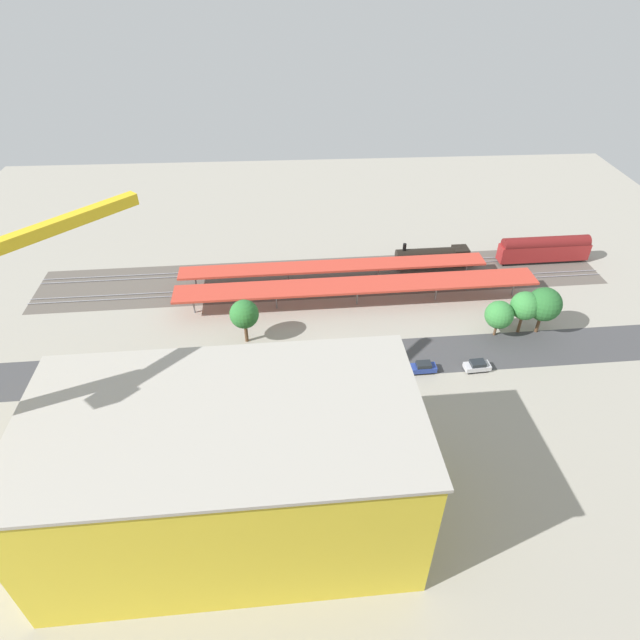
% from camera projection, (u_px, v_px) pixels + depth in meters
% --- Properties ---
extents(ground_plane, '(177.08, 177.08, 0.00)m').
position_uv_depth(ground_plane, '(332.00, 350.00, 86.32)').
color(ground_plane, '#9E998C').
rests_on(ground_plane, ground).
extents(rail_bed, '(111.10, 18.45, 0.01)m').
position_uv_depth(rail_bed, '(323.00, 278.00, 104.24)').
color(rail_bed, '#5B544C').
rests_on(rail_bed, ground).
extents(street_asphalt, '(110.91, 12.57, 0.01)m').
position_uv_depth(street_asphalt, '(334.00, 361.00, 84.22)').
color(street_asphalt, '#424244').
rests_on(street_asphalt, ground).
extents(track_rails, '(110.62, 12.02, 0.12)m').
position_uv_depth(track_rails, '(323.00, 277.00, 104.13)').
color(track_rails, '#9E9EA8').
rests_on(track_rails, ground).
extents(platform_canopy_near, '(65.99, 7.59, 4.29)m').
position_uv_depth(platform_canopy_near, '(358.00, 285.00, 94.58)').
color(platform_canopy_near, '#C63D2D').
rests_on(platform_canopy_near, ground).
extents(platform_canopy_far, '(58.96, 6.21, 3.95)m').
position_uv_depth(platform_canopy_far, '(334.00, 266.00, 100.56)').
color(platform_canopy_far, '#C63D2D').
rests_on(platform_canopy_far, ground).
extents(locomotive, '(16.38, 3.42, 5.25)m').
position_uv_depth(locomotive, '(435.00, 257.00, 107.00)').
color(locomotive, black).
rests_on(locomotive, ground).
extents(passenger_coach, '(18.77, 3.41, 5.70)m').
position_uv_depth(passenger_coach, '(544.00, 249.00, 107.44)').
color(passenger_coach, black).
rests_on(passenger_coach, ground).
extents(parked_car_0, '(4.18, 2.14, 1.68)m').
position_uv_depth(parked_car_0, '(477.00, 366.00, 82.09)').
color(parked_car_0, black).
rests_on(parked_car_0, ground).
extents(parked_car_1, '(4.11, 1.88, 1.78)m').
position_uv_depth(parked_car_1, '(423.00, 368.00, 81.74)').
color(parked_car_1, black).
rests_on(parked_car_1, ground).
extents(parked_car_2, '(4.49, 1.83, 1.53)m').
position_uv_depth(parked_car_2, '(371.00, 370.00, 81.51)').
color(parked_car_2, black).
rests_on(parked_car_2, ground).
extents(parked_car_3, '(4.51, 1.87, 1.58)m').
position_uv_depth(parked_car_3, '(322.00, 372.00, 81.08)').
color(parked_car_3, black).
rests_on(parked_car_3, ground).
extents(parked_car_4, '(4.40, 1.85, 1.75)m').
position_uv_depth(parked_car_4, '(266.00, 375.00, 80.37)').
color(parked_car_4, black).
rests_on(parked_car_4, ground).
extents(parked_car_5, '(4.75, 1.94, 1.63)m').
position_uv_depth(parked_car_5, '(210.00, 376.00, 80.27)').
color(parked_car_5, black).
rests_on(parked_car_5, ground).
extents(parked_car_6, '(4.51, 1.96, 1.57)m').
position_uv_depth(parked_car_6, '(159.00, 379.00, 79.91)').
color(parked_car_6, black).
rests_on(parked_car_6, ground).
extents(parked_car_7, '(4.77, 1.90, 1.75)m').
position_uv_depth(parked_car_7, '(108.00, 380.00, 79.49)').
color(parked_car_7, black).
rests_on(parked_car_7, ground).
extents(construction_building, '(40.26, 21.78, 17.53)m').
position_uv_depth(construction_building, '(230.00, 473.00, 56.47)').
color(construction_building, yellow).
rests_on(construction_building, ground).
extents(construction_roof_slab, '(40.88, 22.40, 0.40)m').
position_uv_depth(construction_roof_slab, '(221.00, 416.00, 51.08)').
color(construction_roof_slab, '#ADA89E').
rests_on(construction_roof_slab, construction_building).
extents(box_truck_0, '(9.75, 3.26, 3.60)m').
position_uv_depth(box_truck_0, '(275.00, 412.00, 73.07)').
color(box_truck_0, black).
rests_on(box_truck_0, ground).
extents(box_truck_1, '(9.84, 2.55, 3.65)m').
position_uv_depth(box_truck_1, '(165.00, 415.00, 72.58)').
color(box_truck_1, black).
rests_on(box_truck_1, ground).
extents(street_tree_0, '(4.84, 4.84, 7.89)m').
position_uv_depth(street_tree_0, '(525.00, 306.00, 87.07)').
color(street_tree_0, brown).
rests_on(street_tree_0, ground).
extents(street_tree_1, '(4.77, 4.77, 8.00)m').
position_uv_depth(street_tree_1, '(244.00, 314.00, 84.95)').
color(street_tree_1, brown).
rests_on(street_tree_1, ground).
extents(street_tree_2, '(5.70, 5.70, 8.58)m').
position_uv_depth(street_tree_2, '(544.00, 304.00, 86.93)').
color(street_tree_2, brown).
rests_on(street_tree_2, ground).
extents(street_tree_3, '(4.75, 4.75, 6.63)m').
position_uv_depth(street_tree_3, '(499.00, 315.00, 87.08)').
color(street_tree_3, brown).
rests_on(street_tree_3, ground).
extents(traffic_light, '(0.50, 0.36, 6.87)m').
position_uv_depth(traffic_light, '(187.00, 366.00, 76.47)').
color(traffic_light, '#333333').
rests_on(traffic_light, ground).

